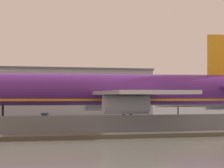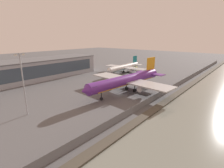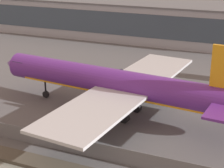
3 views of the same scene
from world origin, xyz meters
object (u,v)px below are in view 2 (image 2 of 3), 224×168
Objects in this scene: passenger_jet_white_teal at (124,67)px; cargo_jet_purple at (128,80)px; ops_van at (135,69)px; apron_light_mast_apron_west at (23,81)px; baggage_tug at (89,86)px.

cargo_jet_purple is at bearing -142.56° from passenger_jet_white_teal.
apron_light_mast_apron_west is (-91.08, -15.11, 10.28)m from ops_van.
cargo_jet_purple is at bearing -151.33° from ops_van.
passenger_jet_white_teal is 13.72m from ops_van.
ops_van is (48.75, 26.66, -4.40)m from cargo_jet_purple.
passenger_jet_white_teal is 1.85× the size of apron_light_mast_apron_west.
apron_light_mast_apron_west is (-77.69, -15.51, 7.32)m from passenger_jet_white_teal.
baggage_tug is 56.15m from ops_van.
ops_van is at bearing 28.67° from cargo_jet_purple.
apron_light_mast_apron_west is at bearing -170.58° from ops_van.
cargo_jet_purple is 14.32× the size of baggage_tug.
cargo_jet_purple is 2.48× the size of apron_light_mast_apron_west.
cargo_jet_purple is 55.74m from ops_van.
ops_van is (55.61, 7.72, 0.47)m from baggage_tug.
baggage_tug is (-42.21, -8.13, -3.43)m from passenger_jet_white_teal.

